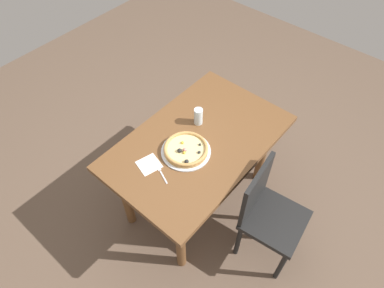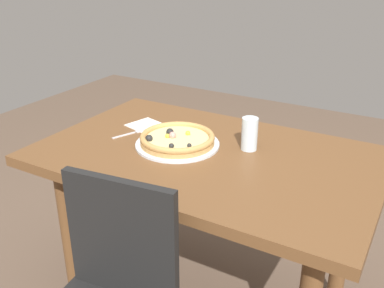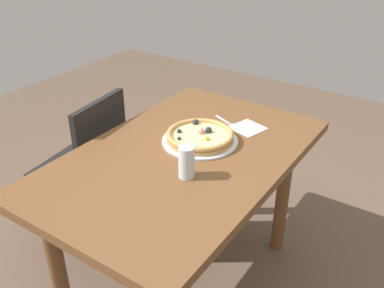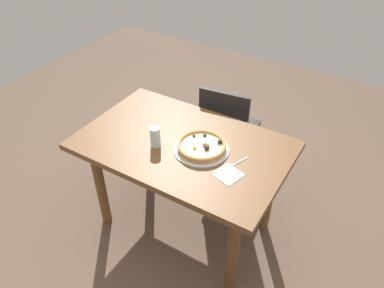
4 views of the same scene
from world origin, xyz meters
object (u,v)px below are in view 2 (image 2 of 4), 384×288
dining_table (206,177)px  drinking_glass (250,134)px  fork (132,133)px  plate (178,144)px  napkin (146,125)px  pizza (178,138)px

dining_table → drinking_glass: 0.25m
fork → drinking_glass: size_ratio=1.20×
dining_table → plate: (-0.13, 0.00, 0.12)m
fork → napkin: fork is taller
napkin → pizza: bearing=-24.9°
pizza → fork: bearing=178.4°
fork → napkin: bearing=25.4°
plate → pizza: pizza is taller
dining_table → fork: (-0.37, 0.01, 0.11)m
plate → dining_table: bearing=-2.1°
pizza → napkin: size_ratio=2.17×
pizza → drinking_glass: 0.29m
plate → drinking_glass: bearing=21.8°
pizza → dining_table: bearing=-1.8°
plate → pizza: (-0.00, -0.00, 0.03)m
dining_table → plate: plate is taller
plate → napkin: 0.27m
dining_table → fork: bearing=178.3°
drinking_glass → fork: bearing=-168.7°
pizza → drinking_glass: drinking_glass is taller
pizza → fork: (-0.24, 0.01, -0.03)m
napkin → plate: bearing=-24.7°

